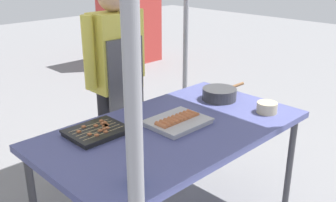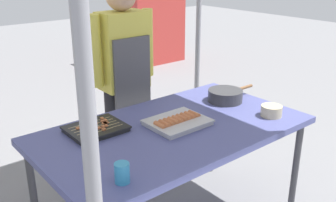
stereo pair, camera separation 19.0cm
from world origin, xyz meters
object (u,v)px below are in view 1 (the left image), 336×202
object	(u,v)px
tray_grilled_sausages	(178,122)
vendor_woman	(117,72)
cooking_wok	(220,93)
condiment_bowl	(267,107)
drink_cup_near_edge	(135,175)
neighbor_stall_right	(129,10)
tray_meat_skewers	(97,131)
stall_table	(174,135)

from	to	relation	value
tray_grilled_sausages	vendor_woman	bearing A→B (deg)	82.88
cooking_wok	condiment_bowl	bearing A→B (deg)	-85.92
drink_cup_near_edge	cooking_wok	bearing A→B (deg)	20.44
condiment_bowl	vendor_woman	size ratio (longest dim) A/B	0.09
condiment_bowl	drink_cup_near_edge	size ratio (longest dim) A/B	1.40
tray_grilled_sausages	drink_cup_near_edge	size ratio (longest dim) A/B	3.67
drink_cup_near_edge	tray_grilled_sausages	bearing A→B (deg)	28.15
cooking_wok	vendor_woman	size ratio (longest dim) A/B	0.26
drink_cup_near_edge	vendor_woman	xyz separation A→B (m)	(0.69, 1.02, 0.12)
tray_grilled_sausages	drink_cup_near_edge	bearing A→B (deg)	-151.85
condiment_bowl	neighbor_stall_right	size ratio (longest dim) A/B	0.08
tray_grilled_sausages	tray_meat_skewers	world-z (taller)	tray_grilled_sausages
tray_meat_skewers	neighbor_stall_right	world-z (taller)	neighbor_stall_right
stall_table	condiment_bowl	distance (m)	0.65
vendor_woman	tray_meat_skewers	bearing A→B (deg)	42.82
neighbor_stall_right	tray_meat_skewers	bearing A→B (deg)	-131.53
stall_table	condiment_bowl	world-z (taller)	condiment_bowl
tray_grilled_sausages	drink_cup_near_edge	distance (m)	0.68
neighbor_stall_right	drink_cup_near_edge	bearing A→B (deg)	-128.87
stall_table	tray_grilled_sausages	xyz separation A→B (m)	(0.04, 0.01, 0.07)
stall_table	drink_cup_near_edge	world-z (taller)	drink_cup_near_edge
drink_cup_near_edge	vendor_woman	size ratio (longest dim) A/B	0.06
drink_cup_near_edge	tray_meat_skewers	bearing A→B (deg)	72.17
stall_table	condiment_bowl	bearing A→B (deg)	-23.97
tray_meat_skewers	cooking_wok	distance (m)	0.96
stall_table	cooking_wok	bearing A→B (deg)	10.60
stall_table	tray_meat_skewers	world-z (taller)	tray_meat_skewers
tray_meat_skewers	vendor_woman	distance (m)	0.71
tray_meat_skewers	condiment_bowl	size ratio (longest dim) A/B	2.44
tray_meat_skewers	drink_cup_near_edge	size ratio (longest dim) A/B	3.40
stall_table	tray_meat_skewers	distance (m)	0.46
stall_table	neighbor_stall_right	world-z (taller)	neighbor_stall_right
stall_table	condiment_bowl	xyz separation A→B (m)	(0.59, -0.26, 0.09)
cooking_wok	drink_cup_near_edge	distance (m)	1.20
tray_grilled_sausages	condiment_bowl	xyz separation A→B (m)	(0.55, -0.27, 0.01)
tray_meat_skewers	drink_cup_near_edge	xyz separation A→B (m)	(-0.18, -0.55, 0.03)
drink_cup_near_edge	neighbor_stall_right	size ratio (longest dim) A/B	0.05
condiment_bowl	stall_table	bearing A→B (deg)	156.03
cooking_wok	vendor_woman	bearing A→B (deg)	125.87
tray_grilled_sausages	cooking_wok	bearing A→B (deg)	10.58
stall_table	tray_meat_skewers	bearing A→B (deg)	148.62
stall_table	vendor_woman	distance (m)	0.75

